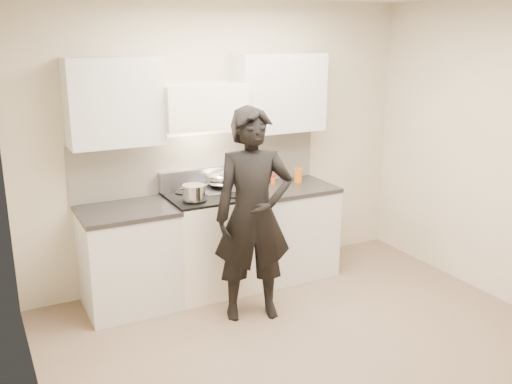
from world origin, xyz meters
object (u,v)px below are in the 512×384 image
stove (210,242)px  utensil_crock (248,175)px  person (253,216)px  counter_right (285,230)px  wok (222,178)px

stove → utensil_crock: utensil_crock is taller
utensil_crock → person: 1.00m
stove → person: bearing=-79.2°
stove → person: 0.81m
stove → counter_right: 0.83m
stove → counter_right: size_ratio=1.04×
stove → person: (0.13, -0.66, 0.44)m
wok → person: size_ratio=0.21×
wok → stove: bearing=-145.7°
person → utensil_crock: bearing=82.6°
counter_right → utensil_crock: utensil_crock is taller
counter_right → utensil_crock: (-0.31, 0.24, 0.56)m
stove → counter_right: (0.83, 0.00, -0.01)m
counter_right → person: size_ratio=0.50×
counter_right → utensil_crock: 0.68m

